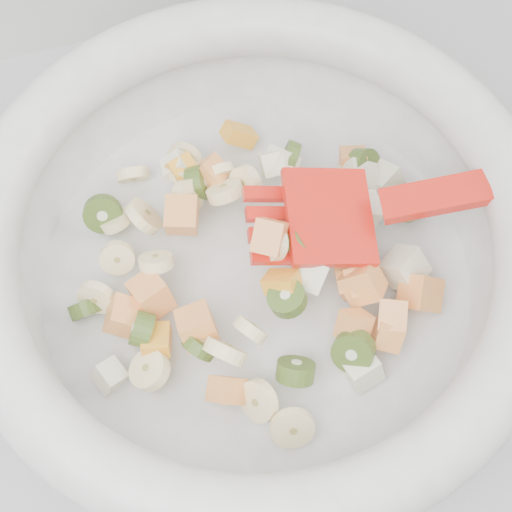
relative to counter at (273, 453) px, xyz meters
name	(u,v)px	position (x,y,z in m)	size (l,w,h in m)	color
counter	(273,453)	(0.00, 0.00, 0.00)	(2.00, 0.60, 0.90)	gray
mixing_bowl	(257,249)	(-0.01, 0.02, 0.51)	(0.48, 0.37, 0.12)	#B9BAB8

